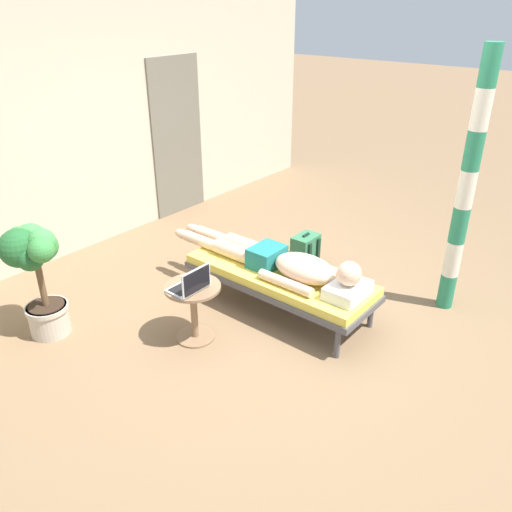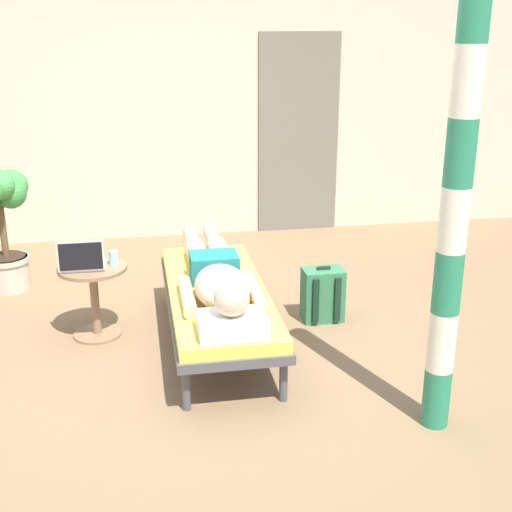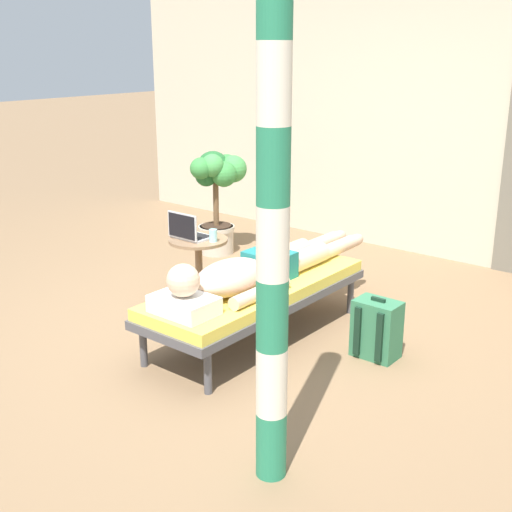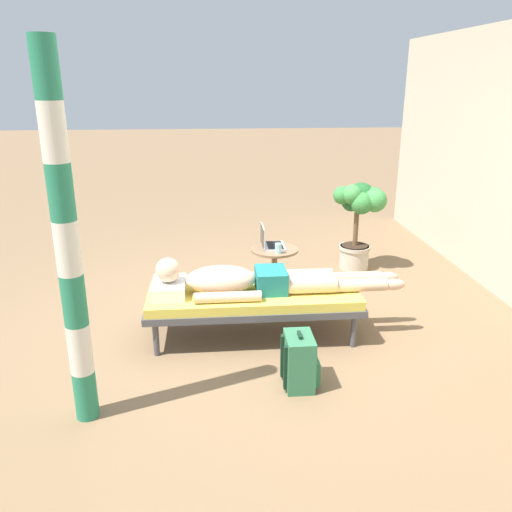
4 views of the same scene
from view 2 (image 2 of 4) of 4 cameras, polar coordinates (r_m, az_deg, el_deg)
ground_plane at (r=4.73m, az=-5.21°, el=-7.96°), size 40.00×40.00×0.00m
house_wall_back at (r=7.06m, az=-6.21°, el=12.57°), size 7.60×0.20×2.70m
house_door_panel at (r=7.18m, az=3.57°, el=10.10°), size 0.84×0.03×2.04m
lounge_chair at (r=4.68m, az=-3.27°, el=-3.50°), size 0.67×1.84×0.42m
person_reclining at (r=4.58m, az=-3.24°, el=-1.72°), size 0.53×2.17×0.32m
side_table at (r=4.93m, az=-13.40°, el=-2.70°), size 0.48×0.48×0.52m
laptop at (r=4.81m, az=-14.34°, el=-0.47°), size 0.31×0.24×0.23m
drink_glass at (r=4.86m, az=-11.82°, el=-0.15°), size 0.06×0.06×0.10m
backpack at (r=5.14m, az=5.58°, el=-3.25°), size 0.30×0.26×0.42m
potted_plant at (r=5.96m, az=-20.58°, el=3.62°), size 0.47×0.60×1.02m
porch_post at (r=3.59m, az=16.21°, el=2.95°), size 0.15×0.15×2.38m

